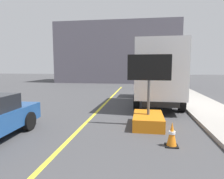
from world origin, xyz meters
TOP-DOWN VIEW (x-y plane):
  - lane_center_stripe at (0.00, 6.00)m, footprint 0.14×36.00m
  - arrow_board_trailer at (2.46, 9.72)m, footprint 1.60×1.81m
  - box_truck at (3.14, 14.29)m, footprint 2.70×7.00m
  - highway_guide_sign at (4.67, 21.76)m, footprint 2.79×0.23m
  - far_building_block at (-1.32, 31.72)m, footprint 16.93×7.33m
  - traffic_cone_mid_lane at (3.06, 7.88)m, footprint 0.36×0.36m

SIDE VIEW (x-z plane):
  - lane_center_stripe at x=0.00m, z-range 0.00..0.01m
  - traffic_cone_mid_lane at x=3.06m, z-range -0.01..0.70m
  - arrow_board_trailer at x=2.46m, z-range -0.87..1.83m
  - box_truck at x=3.14m, z-range 0.12..3.68m
  - highway_guide_sign at x=4.67m, z-range 0.92..5.92m
  - far_building_block at x=-1.32m, z-range 0.00..8.27m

